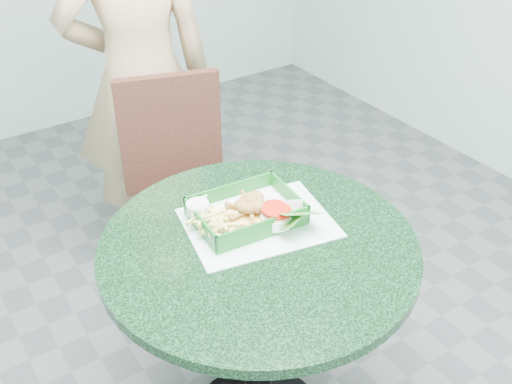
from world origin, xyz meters
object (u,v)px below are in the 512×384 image
crab_sandwich (251,213)px  food_basket (246,220)px  cafe_table (259,295)px  diner_person (139,62)px  sauce_ramekin (198,216)px  dining_chair (185,183)px

crab_sandwich → food_basket: bearing=108.6°
cafe_table → crab_sandwich: (0.03, 0.09, 0.22)m
food_basket → diner_person: bearing=82.4°
sauce_ramekin → dining_chair: bearing=67.0°
dining_chair → diner_person: size_ratio=0.52×
crab_sandwich → sauce_ramekin: size_ratio=2.01×
dining_chair → sauce_ramekin: 0.65m
cafe_table → sauce_ramekin: 0.28m
diner_person → crab_sandwich: 0.98m
sauce_ramekin → crab_sandwich: bearing=-28.0°
dining_chair → sauce_ramekin: bearing=-96.1°
food_basket → crab_sandwich: bearing=-71.4°
crab_sandwich → dining_chair: bearing=80.2°
dining_chair → food_basket: (-0.11, -0.60, 0.24)m
dining_chair → sauce_ramekin: size_ratio=15.01×
diner_person → food_basket: (-0.13, -0.95, -0.12)m
cafe_table → diner_person: size_ratio=0.47×
cafe_table → food_basket: food_basket is taller
cafe_table → food_basket: size_ratio=2.99×
cafe_table → sauce_ramekin: (-0.09, 0.15, 0.22)m
dining_chair → sauce_ramekin: (-0.23, -0.55, 0.27)m
food_basket → sauce_ramekin: (-0.12, 0.05, 0.03)m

